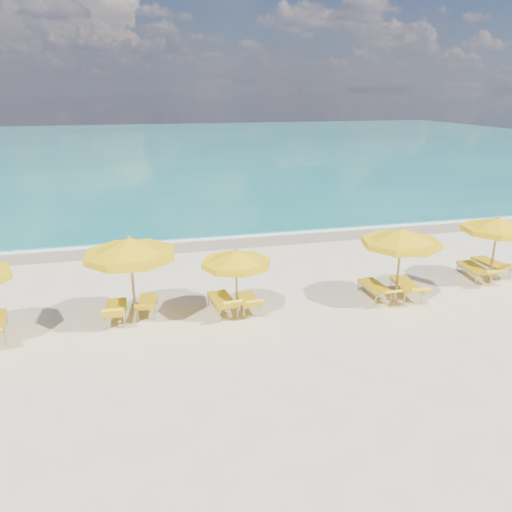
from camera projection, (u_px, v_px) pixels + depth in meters
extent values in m
plane|color=beige|center=(268.00, 308.00, 15.33)|extent=(120.00, 120.00, 0.00)
cube|color=#136B67|center=(161.00, 146.00, 59.48)|extent=(120.00, 80.00, 0.30)
cube|color=tan|center=(223.00, 241.00, 22.14)|extent=(120.00, 2.60, 0.01)
cube|color=white|center=(220.00, 236.00, 22.87)|extent=(120.00, 1.20, 0.03)
cube|color=white|center=(94.00, 203.00, 29.57)|extent=(14.00, 0.36, 0.05)
cube|color=white|center=(284.00, 175.00, 39.27)|extent=(18.00, 0.30, 0.05)
cylinder|color=tan|center=(133.00, 282.00, 13.98)|extent=(0.08, 0.08, 2.50)
cone|color=yellow|center=(130.00, 247.00, 13.65)|extent=(3.24, 3.24, 0.50)
cylinder|color=yellow|center=(131.00, 255.00, 13.72)|extent=(3.27, 3.27, 0.20)
sphere|color=tan|center=(129.00, 238.00, 13.57)|extent=(0.11, 0.11, 0.11)
cylinder|color=tan|center=(236.00, 284.00, 14.55)|extent=(0.06, 0.06, 1.98)
cone|color=yellow|center=(236.00, 257.00, 14.28)|extent=(2.05, 2.05, 0.40)
cylinder|color=yellow|center=(236.00, 263.00, 14.34)|extent=(2.07, 2.07, 0.16)
sphere|color=tan|center=(236.00, 250.00, 14.22)|extent=(0.09, 0.09, 0.09)
cylinder|color=tan|center=(399.00, 266.00, 15.47)|extent=(0.07, 0.07, 2.34)
cone|color=yellow|center=(401.00, 236.00, 15.16)|extent=(2.75, 2.75, 0.47)
cylinder|color=yellow|center=(401.00, 243.00, 15.23)|extent=(2.77, 2.77, 0.19)
sphere|color=tan|center=(402.00, 228.00, 15.08)|extent=(0.10, 0.10, 0.10)
cylinder|color=tan|center=(494.00, 250.00, 17.15)|extent=(0.07, 0.07, 2.26)
cone|color=yellow|center=(498.00, 223.00, 16.85)|extent=(2.74, 2.74, 0.45)
cylinder|color=yellow|center=(497.00, 230.00, 16.92)|extent=(2.76, 2.76, 0.18)
sphere|color=tan|center=(499.00, 217.00, 16.77)|extent=(0.10, 0.10, 0.10)
cube|color=yellow|center=(116.00, 308.00, 14.48)|extent=(0.61, 1.29, 0.08)
cube|color=yellow|center=(113.00, 313.00, 13.62)|extent=(0.58, 0.51, 0.46)
cube|color=yellow|center=(148.00, 301.00, 14.98)|extent=(0.66, 1.23, 0.07)
cube|color=yellow|center=(145.00, 307.00, 14.17)|extent=(0.58, 0.55, 0.38)
cube|color=yellow|center=(222.00, 299.00, 14.98)|extent=(0.72, 1.39, 0.08)
cube|color=yellow|center=(231.00, 305.00, 14.11)|extent=(0.65, 0.59, 0.46)
cube|color=yellow|center=(248.00, 299.00, 15.13)|extent=(0.54, 1.16, 0.07)
cube|color=yellow|center=(253.00, 304.00, 14.36)|extent=(0.52, 0.46, 0.41)
cube|color=yellow|center=(374.00, 286.00, 16.07)|extent=(0.62, 1.31, 0.08)
cube|color=yellow|center=(389.00, 292.00, 15.19)|extent=(0.59, 0.60, 0.34)
cube|color=yellow|center=(406.00, 284.00, 16.17)|extent=(0.80, 1.42, 0.08)
cube|color=yellow|center=(417.00, 291.00, 15.23)|extent=(0.69, 0.68, 0.38)
cube|color=yellow|center=(474.00, 268.00, 17.65)|extent=(0.76, 1.43, 0.08)
cube|color=yellow|center=(490.00, 273.00, 16.69)|extent=(0.68, 0.67, 0.38)
cube|color=yellow|center=(490.00, 263.00, 18.15)|extent=(0.70, 1.41, 0.08)
cube|color=yellow|center=(511.00, 266.00, 17.23)|extent=(0.65, 0.62, 0.43)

